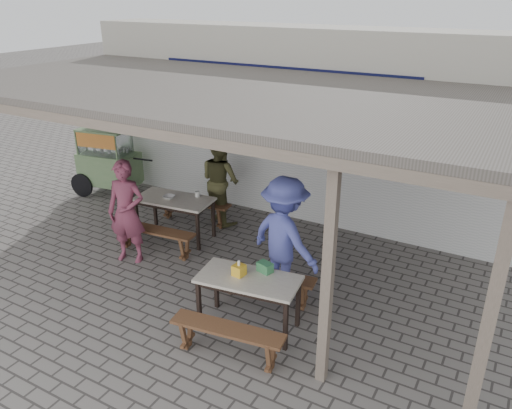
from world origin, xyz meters
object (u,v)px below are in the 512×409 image
object	(u,v)px
table_right	(249,283)
condiment_bowl	(169,197)
bench_left_wall	(194,206)
tissue_box	(239,270)
table_left	(174,203)
patron_street_side	(127,212)
donation_box	(265,267)
condiment_jar	(197,194)
vendor_cart	(108,159)
bench_left_street	(154,235)
bench_right_wall	(267,280)
bench_right_street	(228,335)
patron_wall_side	(220,180)
patron_right_table	(285,238)

from	to	relation	value
table_right	condiment_bowl	bearing A→B (deg)	140.12
bench_left_wall	tissue_box	size ratio (longest dim) A/B	10.28
table_left	bench_left_wall	xyz separation A→B (m)	(-0.07, 0.65, -0.33)
patron_street_side	donation_box	xyz separation A→B (m)	(2.71, -0.38, -0.04)
condiment_bowl	table_right	bearing A→B (deg)	-32.08
tissue_box	donation_box	size ratio (longest dim) A/B	0.74
condiment_jar	vendor_cart	bearing A→B (deg)	166.33
bench_left_street	patron_street_side	xyz separation A→B (m)	(-0.21, -0.36, 0.51)
donation_box	bench_left_wall	bearing A→B (deg)	142.16
bench_right_wall	vendor_cart	size ratio (longest dim) A/B	0.81
bench_right_street	patron_wall_side	size ratio (longest dim) A/B	0.85
table_left	bench_left_wall	bearing A→B (deg)	90.00
bench_left_wall	table_right	size ratio (longest dim) A/B	1.08
table_left	patron_street_side	bearing A→B (deg)	-104.02
patron_street_side	condiment_jar	distance (m)	1.36
tissue_box	vendor_cart	bearing A→B (deg)	151.80
condiment_jar	condiment_bowl	distance (m)	0.49
bench_left_street	tissue_box	xyz separation A→B (m)	(2.25, -0.98, 0.48)
patron_street_side	bench_right_wall	bearing A→B (deg)	-15.51
table_right	donation_box	bearing A→B (deg)	57.18
condiment_jar	bench_left_street	bearing A→B (deg)	-104.59
patron_right_table	bench_left_street	bearing A→B (deg)	17.22
table_left	bench_right_street	bearing A→B (deg)	-47.91
donation_box	condiment_bowl	world-z (taller)	donation_box
bench_right_street	patron_right_table	xyz separation A→B (m)	(-0.05, 1.59, 0.57)
patron_street_side	tissue_box	distance (m)	2.54
condiment_bowl	donation_box	bearing A→B (deg)	-27.13
bench_right_wall	patron_street_side	bearing A→B (deg)	173.19
bench_right_street	condiment_jar	bearing A→B (deg)	123.40
condiment_jar	bench_right_wall	bearing A→B (deg)	-31.14
bench_right_wall	condiment_bowl	size ratio (longest dim) A/B	6.99
vendor_cart	bench_left_street	bearing A→B (deg)	-41.79
table_left	bench_right_street	xyz separation A→B (m)	(2.55, -2.28, -0.33)
bench_left_wall	donation_box	distance (m)	3.37
tissue_box	condiment_bowl	distance (m)	2.87
table_right	donation_box	size ratio (longest dim) A/B	7.07
bench_left_wall	bench_right_wall	bearing A→B (deg)	-39.75
bench_left_wall	bench_right_street	xyz separation A→B (m)	(2.61, -2.93, -0.00)
table_right	condiment_jar	distance (m)	2.87
bench_right_wall	patron_wall_side	xyz separation A→B (m)	(-2.03, 1.94, 0.50)
vendor_cart	bench_left_wall	bearing A→B (deg)	-16.88
table_left	tissue_box	size ratio (longest dim) A/B	9.88
table_right	patron_wall_side	bearing A→B (deg)	121.40
bench_left_street	bench_right_street	world-z (taller)	same
bench_right_street	donation_box	bearing A→B (deg)	80.96
donation_box	condiment_bowl	bearing A→B (deg)	152.87
bench_left_street	patron_wall_side	xyz separation A→B (m)	(0.27, 1.62, 0.50)
tissue_box	condiment_jar	size ratio (longest dim) A/B	1.52
table_left	condiment_jar	size ratio (longest dim) A/B	15.02
table_left	tissue_box	bearing A→B (deg)	-41.17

